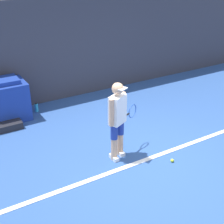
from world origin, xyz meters
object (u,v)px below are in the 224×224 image
Objects in this scene: tennis_player at (118,118)px; covered_chair at (6,100)px; equipment_bag at (8,126)px; tennis_ball at (172,160)px; water_bottle at (37,108)px.

covered_chair is (-1.44, 2.83, -0.38)m from tennis_player.
tennis_player is 2.87m from equipment_bag.
equipment_bag is (-0.16, -0.57, -0.41)m from covered_chair.
tennis_player is at bearing 138.80° from tennis_ball.
covered_chair reaches higher than tennis_ball.
water_bottle reaches higher than tennis_ball.
water_bottle is (-0.72, 2.84, -0.76)m from tennis_player.
equipment_bag is 2.62× the size of water_bottle.
covered_chair is 0.82m from water_bottle.
equipment_bag is at bearing -146.24° from water_bottle.
tennis_ball is 3.87m from water_bottle.
tennis_player is at bearing -75.83° from water_bottle.
water_bottle is (0.72, 0.02, -0.38)m from covered_chair.
tennis_player is 3.19m from covered_chair.
equipment_bag is (-1.59, 2.26, -0.79)m from tennis_player.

